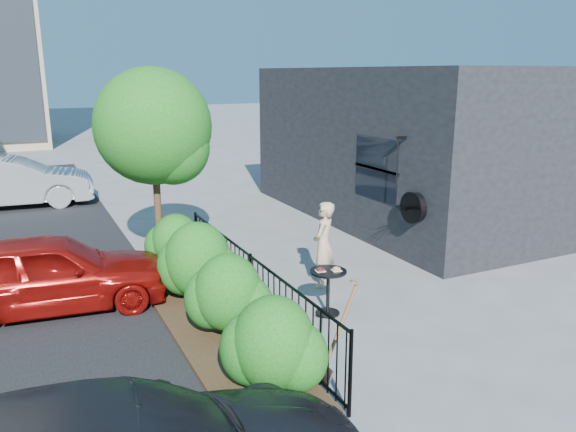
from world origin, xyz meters
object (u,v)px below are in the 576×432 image
shovel (337,339)px  car_red (50,273)px  patio_tree (157,134)px  woman (323,245)px  cafe_table (328,284)px  car_silver (12,182)px

shovel → car_red: 5.13m
patio_tree → woman: (2.48, -2.02, -1.96)m
cafe_table → car_red: bearing=151.9°
cafe_table → car_silver: 11.64m
car_red → car_silver: 8.53m
cafe_table → car_red: car_red is taller
woman → cafe_table: bearing=21.0°
shovel → woman: bearing=63.6°
patio_tree → car_red: size_ratio=1.02×
car_red → shovel: bearing=-136.1°
cafe_table → shovel: shovel is taller
shovel → car_red: shovel is taller
cafe_table → woman: 1.29m
woman → car_silver: (-5.15, 9.56, -0.06)m
car_silver → woman: bearing=-145.9°
cafe_table → woman: woman is taller
cafe_table → shovel: size_ratio=0.58×
patio_tree → car_silver: bearing=109.5°
cafe_table → woman: size_ratio=0.50×
patio_tree → car_silver: size_ratio=0.87×
patio_tree → shovel: patio_tree is taller
shovel → car_silver: bearing=106.2°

